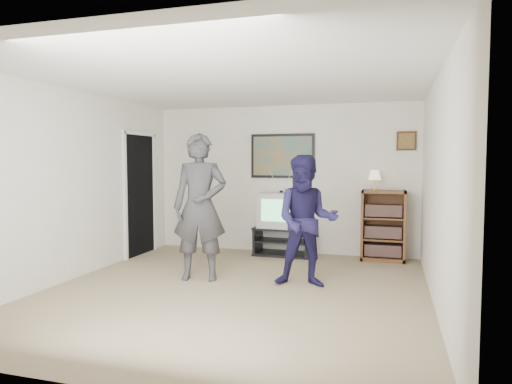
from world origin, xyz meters
The scene contains 13 objects.
room_shell centered at (0.00, 0.35, 1.25)m, with size 4.51×5.00×2.51m.
media_stand centered at (0.07, 2.23, 0.23)m, with size 0.94×0.53×0.47m.
crt_television centered at (0.04, 2.23, 0.76)m, with size 0.68×0.57×0.57m, color #A9A9A4, non-canonical shape.
bookshelf centered at (1.68, 2.28, 0.55)m, with size 0.67×0.38×1.11m, color #553A19, non-canonical shape.
table_lamp centered at (1.53, 2.30, 1.26)m, with size 0.20×0.20×0.31m, color beige, non-canonical shape.
person_tall centered at (-0.62, 0.40, 0.96)m, with size 0.70×0.46×1.93m, color #343437.
person_short centered at (0.78, 0.47, 0.82)m, with size 0.80×0.62×1.64m, color #1B1740.
controller_left centered at (-0.67, 0.61, 1.28)m, with size 0.04×0.13×0.04m, color white.
controller_right centered at (0.81, 0.66, 0.96)m, with size 0.04×0.13×0.04m, color white.
poster centered at (0.00, 2.48, 1.65)m, with size 1.10×0.03×0.75m, color black.
air_vent centered at (-0.55, 2.48, 1.95)m, with size 0.28×0.02×0.14m, color white.
small_picture centered at (2.00, 2.48, 1.88)m, with size 0.30×0.03×0.30m, color black.
doorway centered at (-2.23, 1.60, 1.00)m, with size 0.03×0.85×2.00m, color black.
Camera 1 is at (1.78, -5.10, 1.56)m, focal length 32.00 mm.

